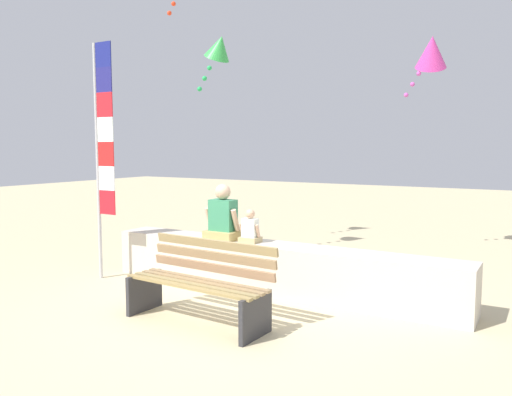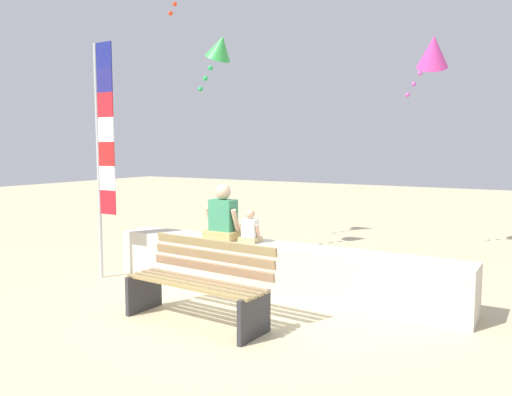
{
  "view_description": "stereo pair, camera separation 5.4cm",
  "coord_description": "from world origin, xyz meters",
  "views": [
    {
      "loc": [
        3.16,
        -5.01,
        1.92
      ],
      "look_at": [
        -0.28,
        0.83,
        1.24
      ],
      "focal_mm": 35.68,
      "sensor_mm": 36.0,
      "label": 1
    },
    {
      "loc": [
        3.21,
        -4.98,
        1.92
      ],
      "look_at": [
        -0.28,
        0.83,
        1.24
      ],
      "focal_mm": 35.68,
      "sensor_mm": 36.0,
      "label": 2
    }
  ],
  "objects": [
    {
      "name": "person_adult",
      "position": [
        -0.79,
        0.78,
        0.94
      ],
      "size": [
        0.5,
        0.37,
        0.77
      ],
      "color": "tan",
      "rests_on": "seawall_ledge"
    },
    {
      "name": "park_bench",
      "position": [
        -0.14,
        -0.61,
        0.42
      ],
      "size": [
        1.72,
        0.7,
        0.88
      ],
      "color": "#9C834F",
      "rests_on": "ground"
    },
    {
      "name": "kite_magenta",
      "position": [
        1.22,
        4.22,
        3.54
      ],
      "size": [
        0.78,
        0.84,
        1.12
      ],
      "color": "#DB3D9E"
    },
    {
      "name": "kite_green",
      "position": [
        -1.85,
        2.24,
        3.59
      ],
      "size": [
        0.68,
        0.72,
        1.03
      ],
      "color": "green"
    },
    {
      "name": "flag_banner",
      "position": [
        -2.44,
        0.15,
        1.97
      ],
      "size": [
        0.35,
        0.05,
        3.38
      ],
      "color": "#B7B7BC",
      "rests_on": "ground"
    },
    {
      "name": "seawall_ledge",
      "position": [
        0.0,
        0.83,
        0.32
      ],
      "size": [
        5.02,
        0.54,
        0.64
      ],
      "primitive_type": "cube",
      "color": "beige",
      "rests_on": "ground"
    },
    {
      "name": "ground_plane",
      "position": [
        0.0,
        0.0,
        0.0
      ],
      "size": [
        40.0,
        40.0,
        0.0
      ],
      "primitive_type": "plane",
      "color": "beige"
    },
    {
      "name": "person_child",
      "position": [
        -0.35,
        0.78,
        0.82
      ],
      "size": [
        0.29,
        0.22,
        0.45
      ],
      "color": "tan",
      "rests_on": "seawall_ledge"
    }
  ]
}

